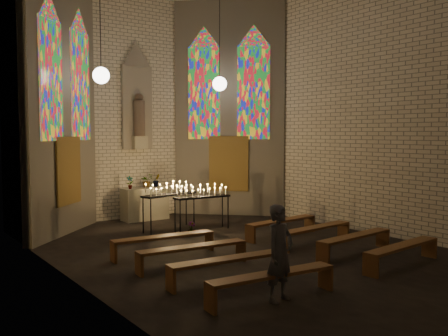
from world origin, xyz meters
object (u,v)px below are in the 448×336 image
(visitor, at_px, (280,253))
(votive_stand_right, at_px, (202,194))
(altar, at_px, (145,204))
(votive_stand_left, at_px, (169,191))
(aisle_flower_pot, at_px, (192,229))

(visitor, bearing_deg, votive_stand_right, 57.27)
(altar, xyz_separation_m, votive_stand_left, (-0.17, -1.85, 0.58))
(aisle_flower_pot, xyz_separation_m, visitor, (-1.53, -5.13, 0.59))
(aisle_flower_pot, bearing_deg, altar, 87.43)
(altar, xyz_separation_m, visitor, (-1.67, -8.07, 0.28))
(votive_stand_right, relative_size, visitor, 1.05)
(altar, relative_size, votive_stand_left, 0.79)
(votive_stand_left, relative_size, visitor, 1.13)
(altar, bearing_deg, aisle_flower_pot, -92.57)
(altar, distance_m, votive_stand_left, 1.95)
(votive_stand_left, relative_size, votive_stand_right, 1.08)
(votive_stand_right, xyz_separation_m, visitor, (-2.19, -5.62, -0.24))
(altar, height_order, aisle_flower_pot, altar)
(altar, bearing_deg, votive_stand_right, -78.03)
(votive_stand_left, xyz_separation_m, visitor, (-1.50, -6.22, -0.30))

